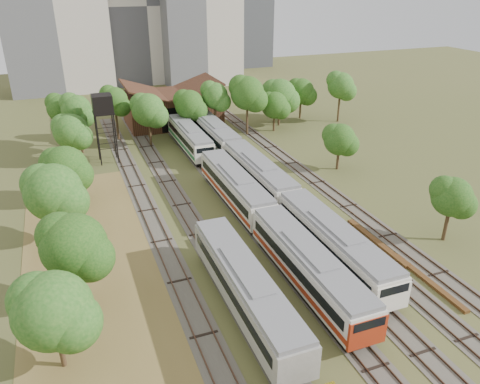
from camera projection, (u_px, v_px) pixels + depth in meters
name	position (u px, v px, depth m)	size (l,w,h in m)	color
ground	(365.00, 323.00, 35.99)	(240.00, 240.00, 0.00)	#475123
dry_grass_patch	(113.00, 315.00, 36.89)	(14.00, 60.00, 0.04)	brown
tracks	(240.00, 195.00, 56.92)	(24.60, 80.00, 0.19)	#4C473D
railcar_red_set	(266.00, 222.00, 46.65)	(3.09, 34.58, 3.83)	black
railcar_green_set	(259.00, 175.00, 57.47)	(3.14, 52.08, 3.88)	black
railcar_rear	(190.00, 138.00, 70.81)	(2.97, 16.08, 3.68)	black
old_grey_coach	(246.00, 288.00, 36.59)	(3.08, 18.00, 3.81)	black
water_tower	(103.00, 106.00, 63.93)	(2.78, 2.78, 9.66)	black
rail_pile_near	(376.00, 242.00, 46.68)	(0.63, 9.51, 0.32)	brown
rail_pile_far	(428.00, 281.00, 40.66)	(0.55, 8.83, 0.29)	brown
maintenance_shed	(172.00, 107.00, 83.52)	(16.45, 11.55, 7.58)	#321E12
tree_band_left	(64.00, 193.00, 45.80)	(8.15, 62.62, 8.22)	#382616
tree_band_far	(229.00, 98.00, 77.23)	(49.42, 10.73, 9.73)	#382616
tree_band_right	(329.00, 134.00, 64.56)	(5.21, 43.72, 6.78)	#382616
tower_centre	(140.00, 4.00, 113.71)	(20.00, 18.00, 36.00)	beige
tower_far_right	(246.00, 15.00, 134.29)	(12.00, 12.00, 28.00)	#3F4147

